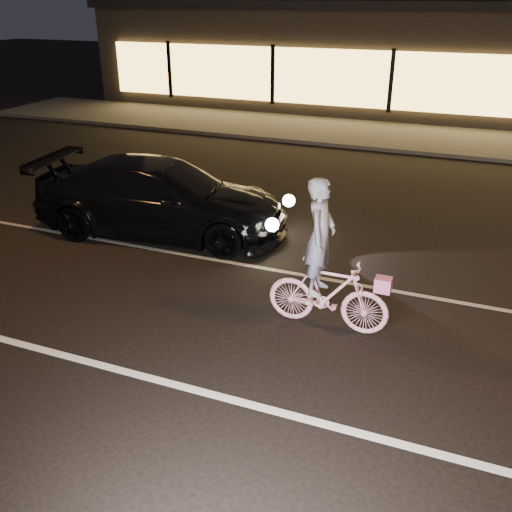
% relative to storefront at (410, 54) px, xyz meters
% --- Properties ---
extents(ground, '(90.00, 90.00, 0.00)m').
position_rel_storefront_xyz_m(ground, '(0.00, -18.97, -2.15)').
color(ground, black).
rests_on(ground, ground).
extents(lane_stripe_near, '(60.00, 0.12, 0.01)m').
position_rel_storefront_xyz_m(lane_stripe_near, '(0.00, -20.47, -2.14)').
color(lane_stripe_near, silver).
rests_on(lane_stripe_near, ground).
extents(lane_stripe_far, '(60.00, 0.10, 0.01)m').
position_rel_storefront_xyz_m(lane_stripe_far, '(0.00, -16.97, -2.14)').
color(lane_stripe_far, gray).
rests_on(lane_stripe_far, ground).
extents(sidewalk, '(30.00, 4.00, 0.12)m').
position_rel_storefront_xyz_m(sidewalk, '(0.00, -5.97, -2.09)').
color(sidewalk, '#383533').
rests_on(sidewalk, ground).
extents(storefront, '(25.40, 8.42, 4.20)m').
position_rel_storefront_xyz_m(storefront, '(0.00, 0.00, 0.00)').
color(storefront, black).
rests_on(storefront, ground).
extents(cyclist, '(1.77, 0.61, 2.23)m').
position_rel_storefront_xyz_m(cyclist, '(1.59, -18.43, -1.35)').
color(cyclist, '#E4487B').
rests_on(cyclist, ground).
extents(sedan, '(5.29, 2.60, 1.48)m').
position_rel_storefront_xyz_m(sedan, '(-2.41, -16.14, -1.41)').
color(sedan, black).
rests_on(sedan, ground).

